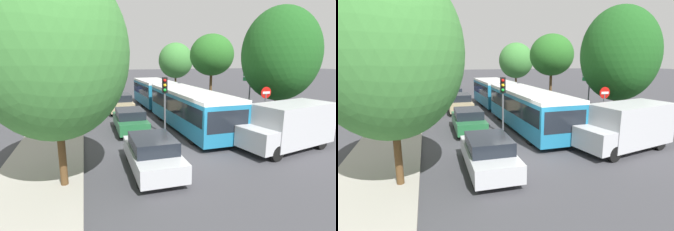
{
  "view_description": "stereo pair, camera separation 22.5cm",
  "coord_description": "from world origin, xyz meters",
  "views": [
    {
      "loc": [
        -4.32,
        -10.63,
        4.46
      ],
      "look_at": [
        0.2,
        3.66,
        1.2
      ],
      "focal_mm": 28.0,
      "sensor_mm": 36.0,
      "label": 1
    },
    {
      "loc": [
        -4.1,
        -10.7,
        4.46
      ],
      "look_at": [
        0.2,
        3.66,
        1.2
      ],
      "focal_mm": 28.0,
      "sensor_mm": 36.0,
      "label": 2
    }
  ],
  "objects": [
    {
      "name": "traffic_light",
      "position": [
        0.12,
        4.04,
        2.5
      ],
      "size": [
        0.37,
        0.39,
        3.4
      ],
      "rotation": [
        0.0,
        0.0,
        -1.81
      ],
      "color": "#56595E",
      "rests_on": "ground"
    },
    {
      "name": "queued_car_green",
      "position": [
        -1.8,
        5.16,
        0.72
      ],
      "size": [
        1.79,
        4.12,
        1.42
      ],
      "rotation": [
        0.0,
        0.0,
        1.56
      ],
      "color": "#236638",
      "rests_on": "ground"
    },
    {
      "name": "ground_plane",
      "position": [
        0.0,
        0.0,
        0.0
      ],
      "size": [
        200.0,
        200.0,
        0.0
      ],
      "primitive_type": "plane",
      "color": "#3D3D42"
    },
    {
      "name": "tree_right_mid",
      "position": [
        8.14,
        13.93,
        4.72
      ],
      "size": [
        4.4,
        4.4,
        6.9
      ],
      "color": "#51381E",
      "rests_on": "ground"
    },
    {
      "name": "tree_left_far",
      "position": [
        -5.83,
        17.51,
        4.69
      ],
      "size": [
        4.51,
        4.51,
        7.23
      ],
      "color": "#51381E",
      "rests_on": "ground"
    },
    {
      "name": "queued_car_silver",
      "position": [
        -1.92,
        -0.94,
        0.74
      ],
      "size": [
        1.83,
        4.2,
        1.45
      ],
      "rotation": [
        0.0,
        0.0,
        1.56
      ],
      "color": "#B7BABF",
      "rests_on": "ground"
    },
    {
      "name": "tree_right_far",
      "position": [
        7.74,
        24.17,
        4.09
      ],
      "size": [
        4.72,
        4.72,
        6.62
      ],
      "color": "#51381E",
      "rests_on": "ground"
    },
    {
      "name": "queued_car_tan",
      "position": [
        -1.59,
        11.59,
        0.78
      ],
      "size": [
        1.95,
        4.47,
        1.55
      ],
      "rotation": [
        0.0,
        0.0,
        1.56
      ],
      "color": "tan",
      "rests_on": "ground"
    },
    {
      "name": "tree_left_near",
      "position": [
        -5.22,
        -1.44,
        4.67
      ],
      "size": [
        4.82,
        4.82,
        7.55
      ],
      "color": "#51381E",
      "rests_on": "ground"
    },
    {
      "name": "white_van",
      "position": [
        5.22,
        -0.44,
        1.24
      ],
      "size": [
        5.29,
        2.91,
        2.31
      ],
      "rotation": [
        0.0,
        0.0,
        3.34
      ],
      "color": "#B7BABF",
      "rests_on": "ground"
    },
    {
      "name": "queued_car_white",
      "position": [
        -1.52,
        17.47,
        0.73
      ],
      "size": [
        1.82,
        4.18,
        1.44
      ],
      "rotation": [
        0.0,
        0.0,
        1.56
      ],
      "color": "white",
      "rests_on": "ground"
    },
    {
      "name": "direction_sign_post",
      "position": [
        7.37,
        6.11,
        2.55
      ],
      "size": [
        0.38,
        1.38,
        3.6
      ],
      "rotation": [
        0.0,
        0.0,
        3.37
      ],
      "color": "#56595E",
      "rests_on": "ground"
    },
    {
      "name": "tree_right_near",
      "position": [
        7.8,
        3.64,
        4.59
      ],
      "size": [
        4.9,
        4.9,
        7.75
      ],
      "color": "#51381E",
      "rests_on": "ground"
    },
    {
      "name": "queued_car_black",
      "position": [
        -1.63,
        30.09,
        0.72
      ],
      "size": [
        1.8,
        4.14,
        1.43
      ],
      "rotation": [
        0.0,
        0.0,
        1.56
      ],
      "color": "black",
      "rests_on": "ground"
    },
    {
      "name": "no_entry_sign",
      "position": [
        5.99,
        2.49,
        1.88
      ],
      "size": [
        0.7,
        0.08,
        2.82
      ],
      "rotation": [
        0.0,
        0.0,
        -1.57
      ],
      "color": "#56595E",
      "rests_on": "ground"
    },
    {
      "name": "articulated_bus",
      "position": [
        1.94,
        8.32,
        1.44
      ],
      "size": [
        2.74,
        16.82,
        2.49
      ],
      "rotation": [
        0.0,
        0.0,
        -1.56
      ],
      "color": "teal",
      "rests_on": "ground"
    },
    {
      "name": "city_bus_rear",
      "position": [
        -1.74,
        46.02,
        1.36
      ],
      "size": [
        3.09,
        11.08,
        2.36
      ],
      "rotation": [
        0.0,
        0.0,
        1.63
      ],
      "color": "silver",
      "rests_on": "ground"
    },
    {
      "name": "queued_car_navy",
      "position": [
        -1.69,
        23.51,
        0.77
      ],
      "size": [
        1.91,
        4.38,
        1.51
      ],
      "rotation": [
        0.0,
        0.0,
        1.56
      ],
      "color": "navy",
      "rests_on": "ground"
    },
    {
      "name": "kerb_strip_left",
      "position": [
        -6.2,
        23.01,
        0.07
      ],
      "size": [
        3.2,
        56.02,
        0.14
      ],
      "primitive_type": "cube",
      "color": "#9E998E",
      "rests_on": "ground"
    },
    {
      "name": "tree_left_mid",
      "position": [
        -5.37,
        8.64,
        4.31
      ],
      "size": [
        4.25,
        4.25,
        6.88
      ],
      "color": "#51381E",
      "rests_on": "ground"
    }
  ]
}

